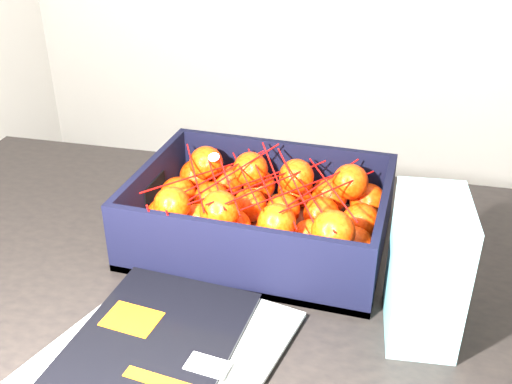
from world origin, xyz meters
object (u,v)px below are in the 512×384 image
(table, at_px, (198,317))
(produce_crate, at_px, (261,222))
(magazine_stack, at_px, (161,348))
(retail_carton, at_px, (426,269))

(table, distance_m, produce_crate, 0.19)
(magazine_stack, bearing_deg, table, 97.74)
(retail_carton, bearing_deg, table, 165.67)
(table, xyz_separation_m, retail_carton, (0.35, -0.04, 0.20))
(magazine_stack, relative_size, produce_crate, 0.82)
(table, bearing_deg, magazine_stack, -82.26)
(produce_crate, xyz_separation_m, retail_carton, (0.27, -0.15, 0.06))
(magazine_stack, distance_m, retail_carton, 0.37)
(magazine_stack, height_order, retail_carton, retail_carton)
(magazine_stack, height_order, produce_crate, produce_crate)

